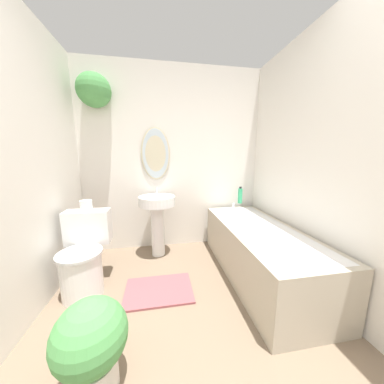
% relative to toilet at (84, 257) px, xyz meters
% --- Properties ---
extents(wall_back, '(2.47, 0.37, 2.40)m').
position_rel_toilet_xyz_m(wall_back, '(0.79, 0.83, 0.98)').
color(wall_back, silver).
rests_on(wall_back, ground_plane).
extents(wall_right, '(0.06, 2.54, 2.40)m').
position_rel_toilet_xyz_m(wall_right, '(2.11, -0.40, 0.88)').
color(wall_right, silver).
rests_on(wall_right, ground_plane).
extents(toilet, '(0.41, 0.53, 0.72)m').
position_rel_toilet_xyz_m(toilet, '(0.00, 0.00, 0.00)').
color(toilet, white).
rests_on(toilet, ground_plane).
extents(pedestal_sink, '(0.44, 0.44, 0.87)m').
position_rel_toilet_xyz_m(pedestal_sink, '(0.68, 0.55, 0.22)').
color(pedestal_sink, white).
rests_on(pedestal_sink, ground_plane).
extents(bathtub, '(0.68, 1.65, 0.61)m').
position_rel_toilet_xyz_m(bathtub, '(1.72, -0.06, -0.04)').
color(bathtub, '#B2A893').
rests_on(bathtub, ground_plane).
extents(shampoo_bottle, '(0.06, 0.06, 0.23)m').
position_rel_toilet_xyz_m(shampoo_bottle, '(1.81, 0.66, 0.39)').
color(shampoo_bottle, '#38B275').
rests_on(shampoo_bottle, bathtub).
extents(potted_plant, '(0.37, 0.37, 0.52)m').
position_rel_toilet_xyz_m(potted_plant, '(0.34, -0.88, -0.03)').
color(potted_plant, silver).
rests_on(potted_plant, ground_plane).
extents(bath_mat, '(0.62, 0.43, 0.02)m').
position_rel_toilet_xyz_m(bath_mat, '(0.68, -0.16, -0.31)').
color(bath_mat, '#934C51').
rests_on(bath_mat, ground_plane).
extents(toilet_paper_roll, '(0.11, 0.11, 0.10)m').
position_rel_toilet_xyz_m(toilet_paper_roll, '(0.00, 0.18, 0.45)').
color(toilet_paper_roll, white).
rests_on(toilet_paper_roll, toilet).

